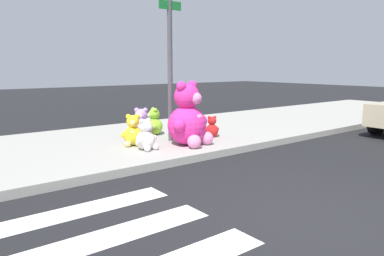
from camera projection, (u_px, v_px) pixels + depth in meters
ground_plane at (313, 224)px, 4.25m from camera, size 60.00×60.00×0.00m
sidewalk at (115, 144)px, 8.29m from camera, size 28.00×4.40×0.15m
sign_pole at (170, 65)px, 7.97m from camera, size 0.56×0.11×3.20m
plush_pink_large at (189, 120)px, 7.74m from camera, size 1.02×0.97×1.36m
plush_lime at (154, 124)px, 8.94m from camera, size 0.47×0.50×0.67m
plush_lavender at (141, 126)px, 8.44m from camera, size 0.52×0.52×0.73m
plush_white at (146, 137)px, 7.32m from camera, size 0.49×0.45×0.64m
plush_red at (212, 128)px, 8.68m from camera, size 0.38×0.36×0.51m
plush_yellow at (133, 133)px, 7.72m from camera, size 0.47×0.49×0.67m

